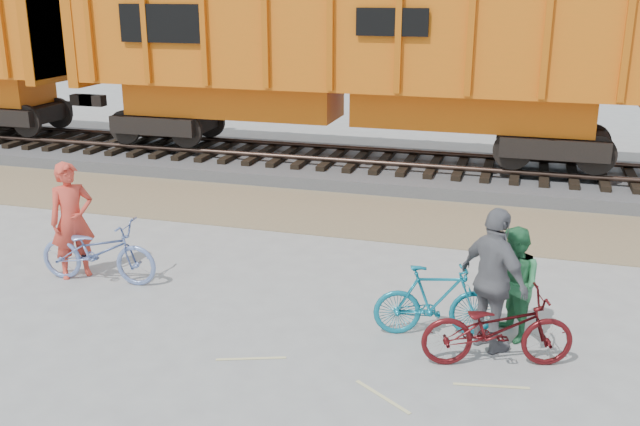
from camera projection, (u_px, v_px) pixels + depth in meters
The scene contains 11 objects.
ground at pixel (342, 341), 9.59m from camera, with size 120.00×120.00×0.00m, color #9E9E99.
gravel_strip at pixel (411, 219), 14.62m from camera, with size 120.00×3.00×0.02m, color #97845D.
ballast_bed at pixel (434, 173), 17.78m from camera, with size 120.00×4.00×0.30m, color slate.
track at pixel (435, 160), 17.68m from camera, with size 120.00×2.60×0.24m.
hopper_car_center at pixel (347, 54), 17.54m from camera, with size 14.00×3.13×4.65m.
bicycle_blue at pixel (98, 251), 11.41m from camera, with size 0.69×1.98×1.04m, color #6F85BE.
bicycle_teal at pixel (436, 301), 9.64m from camera, with size 0.47×1.68×1.01m, color #11758E.
bicycle_maroon at pixel (497, 328), 8.86m from camera, with size 0.66×1.89×0.99m, color #4C0D10.
person_solo at pixel (72, 220), 11.50m from camera, with size 0.70×0.46×1.92m, color #D5402E.
person_man at pixel (514, 284), 9.46m from camera, with size 0.76×0.59×1.56m, color #307D49.
person_woman at pixel (494, 281), 9.11m from camera, with size 1.13×0.47×1.93m, color slate.
Camera 1 is at (2.16, -8.36, 4.53)m, focal length 40.00 mm.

